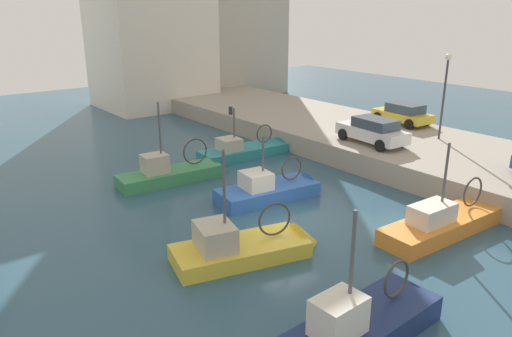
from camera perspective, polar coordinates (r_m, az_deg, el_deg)
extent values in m
plane|color=#2D5166|center=(20.50, 2.93, -6.21)|extent=(80.00, 80.00, 0.00)
cube|color=#9E9384|center=(28.72, 20.59, 1.18)|extent=(9.00, 56.00, 1.20)
cube|color=#2D60B7|center=(22.80, 1.33, -3.56)|extent=(4.94, 2.44, 1.31)
cone|color=#2D60B7|center=(24.27, 6.79, -2.31)|extent=(1.10, 1.77, 1.68)
cube|color=#9E7A51|center=(22.59, 1.34, -2.18)|extent=(4.74, 2.27, 0.08)
cube|color=beige|center=(22.14, 0.01, -1.40)|extent=(1.36, 1.45, 0.80)
cylinder|color=#4C4C51|center=(22.06, 0.81, 0.69)|extent=(0.10, 0.10, 2.45)
torus|color=#3F3833|center=(23.06, 4.15, 0.01)|extent=(1.14, 0.22, 1.14)
sphere|color=white|center=(22.90, -3.06, -2.96)|extent=(0.32, 0.32, 0.32)
cone|color=navy|center=(16.21, 18.57, -14.43)|extent=(0.95, 1.57, 1.54)
cube|color=#B2A893|center=(13.83, 12.32, -16.72)|extent=(4.82, 1.74, 0.08)
cube|color=beige|center=(12.84, 9.53, -16.58)|extent=(1.35, 0.99, 1.02)
cylinder|color=#4C4C51|center=(12.52, 11.01, -11.73)|extent=(0.10, 0.10, 3.30)
torus|color=#3F3833|center=(14.45, 16.00, -12.23)|extent=(1.13, 0.12, 1.12)
cube|color=#388951|center=(25.40, -9.93, -1.50)|extent=(5.37, 2.01, 1.26)
cone|color=#388951|center=(26.65, -4.09, -0.31)|extent=(1.00, 1.53, 1.46)
cube|color=#896B4C|center=(25.21, -10.00, -0.30)|extent=(5.15, 1.86, 0.08)
cube|color=#B7AD99|center=(24.77, -11.67, 0.52)|extent=(1.28, 1.11, 0.96)
cylinder|color=#4C4C51|center=(24.55, -11.08, 3.49)|extent=(0.10, 0.10, 3.58)
torus|color=#3F3833|center=(25.57, -7.09, 1.99)|extent=(1.38, 0.18, 1.38)
sphere|color=white|center=(25.58, -14.00, -1.19)|extent=(0.32, 0.32, 0.32)
cube|color=orange|center=(20.92, 20.88, -6.95)|extent=(6.21, 1.96, 1.32)
cone|color=orange|center=(23.67, 25.62, -4.63)|extent=(0.97, 1.53, 1.48)
cube|color=#896B4C|center=(20.69, 21.07, -5.46)|extent=(5.96, 1.81, 0.08)
cube|color=beige|center=(19.84, 19.76, -4.98)|extent=(1.89, 1.10, 0.77)
cylinder|color=#4C4C51|center=(19.87, 21.04, -1.56)|extent=(0.10, 0.10, 3.13)
torus|color=#3F3833|center=(21.80, 23.86, -2.50)|extent=(1.27, 0.14, 1.26)
sphere|color=white|center=(19.93, 15.77, -7.04)|extent=(0.32, 0.32, 0.32)
cube|color=gold|center=(17.72, -1.83, -10.38)|extent=(5.10, 3.09, 1.16)
cone|color=gold|center=(18.78, 5.99, -8.71)|extent=(1.31, 1.95, 1.78)
cube|color=#B2A893|center=(17.48, -1.85, -8.88)|extent=(4.87, 2.89, 0.08)
cube|color=#B7AD99|center=(16.97, -4.78, -7.93)|extent=(1.54, 1.73, 0.92)
cylinder|color=#4C4C51|center=(16.55, -3.71, -3.75)|extent=(0.10, 0.10, 3.55)
torus|color=#3F3833|center=(17.64, 2.16, -5.91)|extent=(1.26, 0.39, 1.28)
sphere|color=white|center=(18.15, -7.38, -9.17)|extent=(0.32, 0.32, 0.32)
cube|color=teal|center=(29.17, -1.46, 1.40)|extent=(5.49, 2.09, 1.15)
cone|color=teal|center=(30.87, 3.29, 2.34)|extent=(1.00, 1.63, 1.58)
cube|color=#896B4C|center=(29.03, -1.47, 2.38)|extent=(5.27, 1.93, 0.08)
cube|color=#B7AD99|center=(28.41, -3.14, 2.83)|extent=(1.27, 1.32, 0.71)
cylinder|color=#4C4C51|center=(28.38, -2.56, 4.57)|extent=(0.10, 0.10, 2.46)
torus|color=#3F3833|center=(29.67, 0.97, 4.08)|extent=(1.13, 0.15, 1.13)
sphere|color=white|center=(29.12, -5.17, 1.65)|extent=(0.32, 0.32, 0.32)
cube|color=silver|center=(28.09, 13.30, 4.04)|extent=(1.97, 4.31, 0.65)
cube|color=#384756|center=(27.81, 13.70, 5.13)|extent=(1.62, 2.46, 0.54)
cylinder|color=black|center=(28.57, 10.08, 3.92)|extent=(0.27, 0.66, 0.64)
cylinder|color=black|center=(29.68, 12.38, 4.32)|extent=(0.27, 0.66, 0.64)
cylinder|color=black|center=(26.65, 14.23, 2.58)|extent=(0.27, 0.66, 0.64)
cylinder|color=black|center=(27.83, 16.52, 3.05)|extent=(0.27, 0.66, 0.64)
cube|color=gold|center=(33.43, 16.61, 5.90)|extent=(1.97, 3.94, 0.52)
cube|color=#384756|center=(33.21, 16.95, 6.74)|extent=(1.64, 2.25, 0.56)
cylinder|color=black|center=(33.67, 13.95, 5.85)|extent=(0.26, 0.65, 0.64)
cylinder|color=black|center=(34.93, 15.85, 6.13)|extent=(0.26, 0.65, 0.64)
cylinder|color=black|center=(32.03, 17.38, 4.92)|extent=(0.26, 0.65, 0.64)
cylinder|color=black|center=(33.35, 19.24, 5.25)|extent=(0.26, 0.65, 0.64)
cylinder|color=#2D2D33|center=(34.93, -2.97, 6.73)|extent=(0.28, 0.28, 0.55)
cylinder|color=#38383D|center=(29.90, 20.93, 7.42)|extent=(0.12, 0.12, 4.50)
sphere|color=#F2EACC|center=(29.59, 21.47, 11.98)|extent=(0.36, 0.36, 0.36)
cube|color=silver|center=(44.65, -12.18, 15.07)|extent=(8.91, 7.93, 12.48)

